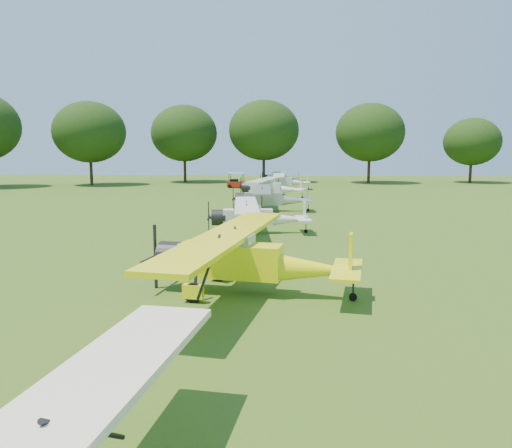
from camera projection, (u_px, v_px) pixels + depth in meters
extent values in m
plane|color=#2F4C13|center=(243.00, 257.00, 23.26)|extent=(160.00, 160.00, 0.00)
cylinder|color=black|center=(470.00, 171.00, 78.22)|extent=(0.44, 0.44, 3.70)
ellipsoid|color=black|center=(472.00, 142.00, 77.56)|extent=(8.63, 8.63, 7.34)
cylinder|color=black|center=(369.00, 168.00, 77.45)|extent=(0.44, 0.44, 4.51)
ellipsoid|color=black|center=(370.00, 132.00, 76.65)|extent=(10.52, 10.52, 8.94)
cylinder|color=black|center=(264.00, 167.00, 79.07)|extent=(0.44, 0.44, 4.74)
ellipsoid|color=black|center=(264.00, 130.00, 78.23)|extent=(11.05, 11.05, 9.39)
cylinder|color=black|center=(185.00, 168.00, 79.75)|extent=(0.44, 0.44, 4.49)
ellipsoid|color=black|center=(184.00, 133.00, 78.96)|extent=(10.47, 10.47, 8.90)
cylinder|color=black|center=(91.00, 170.00, 72.66)|extent=(0.44, 0.44, 4.44)
ellipsoid|color=black|center=(89.00, 132.00, 71.88)|extent=(10.36, 10.36, 8.80)
cube|color=#FFF80A|center=(231.00, 260.00, 17.25)|extent=(3.65, 1.60, 1.16)
cone|color=#FFF80A|center=(317.00, 270.00, 16.60)|extent=(3.21, 1.47, 0.99)
cube|color=#8CA5B2|center=(228.00, 243.00, 17.18)|extent=(1.90, 1.28, 0.61)
cylinder|color=black|center=(174.00, 257.00, 17.72)|extent=(1.16, 1.29, 1.15)
cube|color=black|center=(155.00, 257.00, 17.88)|extent=(0.09, 0.14, 2.32)
cube|color=#FFF80A|center=(227.00, 235.00, 17.14)|extent=(3.44, 11.79, 0.15)
cube|color=#FFF80A|center=(351.00, 255.00, 16.27)|extent=(0.21, 0.62, 1.43)
cube|color=#FFF80A|center=(347.00, 270.00, 16.37)|extent=(1.42, 3.20, 0.10)
cylinder|color=black|center=(193.00, 293.00, 16.24)|extent=(0.68, 0.28, 0.66)
cylinder|color=black|center=(219.00, 273.00, 18.89)|extent=(0.68, 0.28, 0.66)
cylinder|color=black|center=(353.00, 297.00, 16.45)|extent=(0.28, 0.13, 0.26)
cube|color=white|center=(248.00, 217.00, 29.94)|extent=(3.03, 1.18, 0.97)
cone|color=white|center=(289.00, 219.00, 30.04)|extent=(2.66, 1.09, 0.83)
cube|color=#8CA5B2|center=(246.00, 209.00, 29.86)|extent=(1.56, 1.00, 0.51)
cylinder|color=black|center=(219.00, 217.00, 29.88)|extent=(0.93, 1.04, 0.96)
cube|color=black|center=(209.00, 217.00, 29.86)|extent=(0.07, 0.12, 1.94)
cube|color=white|center=(246.00, 205.00, 29.83)|extent=(2.34, 9.88, 0.13)
cube|color=white|center=(305.00, 212.00, 30.00)|extent=(0.14, 0.51, 1.20)
cube|color=white|center=(303.00, 219.00, 30.06)|extent=(1.05, 2.65, 0.08)
cylinder|color=black|center=(236.00, 232.00, 28.87)|extent=(0.57, 0.20, 0.55)
cylinder|color=black|center=(236.00, 226.00, 31.16)|extent=(0.57, 0.20, 0.55)
cylinder|color=black|center=(306.00, 231.00, 30.18)|extent=(0.23, 0.10, 0.22)
cube|color=#B8B9BD|center=(263.00, 199.00, 41.04)|extent=(3.16, 1.07, 1.02)
cone|color=#B8B9BD|center=(295.00, 201.00, 41.00)|extent=(2.77, 1.00, 0.88)
cube|color=#8CA5B2|center=(262.00, 192.00, 40.96)|extent=(1.60, 0.97, 0.54)
cylinder|color=black|center=(241.00, 199.00, 41.08)|extent=(0.92, 1.05, 1.01)
cube|color=black|center=(233.00, 199.00, 41.09)|extent=(0.06, 0.12, 2.05)
cube|color=#B8B9BD|center=(262.00, 189.00, 40.93)|extent=(1.89, 10.38, 0.14)
cube|color=#B8B9BD|center=(307.00, 195.00, 40.91)|extent=(0.12, 0.54, 1.27)
cube|color=#B8B9BD|center=(306.00, 200.00, 40.97)|extent=(0.95, 2.76, 0.09)
cylinder|color=black|center=(253.00, 209.00, 39.95)|extent=(0.59, 0.18, 0.58)
cylinder|color=black|center=(254.00, 206.00, 42.36)|extent=(0.59, 0.18, 0.58)
cylinder|color=black|center=(308.00, 210.00, 41.08)|extent=(0.24, 0.09, 0.23)
cube|color=white|center=(265.00, 188.00, 52.50)|extent=(3.44, 1.53, 1.09)
cone|color=white|center=(291.00, 190.00, 51.87)|extent=(3.03, 1.41, 0.94)
cube|color=#8CA5B2|center=(264.00, 182.00, 52.44)|extent=(1.80, 1.22, 0.57)
cylinder|color=black|center=(247.00, 187.00, 52.96)|extent=(1.10, 1.22, 1.08)
cube|color=black|center=(241.00, 187.00, 53.12)|extent=(0.08, 0.13, 2.18)
cube|color=white|center=(264.00, 180.00, 52.40)|extent=(3.33, 11.11, 0.15)
cube|color=white|center=(301.00, 185.00, 51.55)|extent=(0.20, 0.58, 1.35)
cube|color=white|center=(300.00, 189.00, 51.64)|extent=(1.36, 3.02, 0.09)
cylinder|color=black|center=(255.00, 196.00, 51.56)|extent=(0.64, 0.27, 0.62)
cylinder|color=black|center=(260.00, 194.00, 54.05)|extent=(0.64, 0.27, 0.62)
cylinder|color=black|center=(302.00, 198.00, 51.72)|extent=(0.26, 0.12, 0.25)
cube|color=white|center=(280.00, 181.00, 64.69)|extent=(3.13, 0.97, 1.02)
cone|color=white|center=(300.00, 183.00, 64.57)|extent=(2.74, 0.91, 0.88)
cube|color=#8CA5B2|center=(279.00, 177.00, 64.62)|extent=(1.57, 0.92, 0.54)
cylinder|color=black|center=(265.00, 181.00, 64.80)|extent=(0.89, 1.02, 1.01)
cube|color=black|center=(261.00, 181.00, 64.83)|extent=(0.06, 0.12, 2.05)
cube|color=white|center=(279.00, 175.00, 64.59)|extent=(1.55, 10.34, 0.14)
cube|color=white|center=(308.00, 179.00, 64.44)|extent=(0.10, 0.54, 1.27)
cube|color=white|center=(307.00, 182.00, 64.51)|extent=(0.86, 2.74, 0.09)
cylinder|color=black|center=(273.00, 188.00, 63.64)|extent=(0.59, 0.16, 0.58)
cylinder|color=black|center=(274.00, 186.00, 66.04)|extent=(0.59, 0.16, 0.58)
cylinder|color=black|center=(308.00, 189.00, 64.62)|extent=(0.23, 0.08, 0.23)
cube|color=#B8B9BD|center=(277.00, 178.00, 75.69)|extent=(2.83, 0.86, 0.93)
cone|color=#B8B9BD|center=(293.00, 179.00, 75.57)|extent=(2.48, 0.82, 0.80)
cube|color=#8CA5B2|center=(276.00, 174.00, 75.63)|extent=(1.42, 0.83, 0.49)
cylinder|color=black|center=(266.00, 178.00, 75.80)|extent=(0.80, 0.93, 0.92)
cube|color=black|center=(262.00, 178.00, 75.83)|extent=(0.05, 0.11, 1.86)
cube|color=#B8B9BD|center=(276.00, 173.00, 75.60)|extent=(1.36, 9.37, 0.12)
cube|color=#B8B9BD|center=(298.00, 176.00, 75.45)|extent=(0.09, 0.49, 1.15)
cube|color=#B8B9BD|center=(298.00, 178.00, 75.52)|extent=(0.77, 2.48, 0.08)
cylinder|color=black|center=(272.00, 182.00, 74.74)|extent=(0.53, 0.15, 0.53)
cylinder|color=black|center=(272.00, 182.00, 76.92)|extent=(0.53, 0.15, 0.53)
cylinder|color=black|center=(299.00, 183.00, 75.61)|extent=(0.21, 0.07, 0.21)
cube|color=#A91A0C|center=(237.00, 184.00, 67.33)|extent=(2.48, 1.46, 0.77)
cube|color=black|center=(234.00, 181.00, 67.31)|extent=(1.06, 1.26, 0.49)
cube|color=white|center=(236.00, 173.00, 67.11)|extent=(2.38, 1.56, 0.09)
cylinder|color=black|center=(230.00, 186.00, 66.81)|extent=(0.49, 0.18, 0.48)
cylinder|color=black|center=(231.00, 186.00, 68.14)|extent=(0.49, 0.18, 0.48)
cylinder|color=black|center=(242.00, 186.00, 66.59)|extent=(0.49, 0.18, 0.48)
cylinder|color=black|center=(243.00, 186.00, 67.92)|extent=(0.49, 0.18, 0.48)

